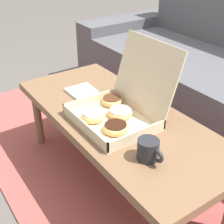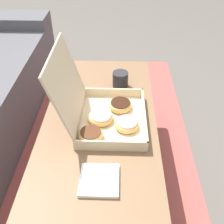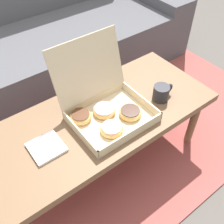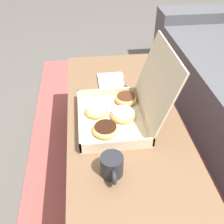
{
  "view_description": "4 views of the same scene",
  "coord_description": "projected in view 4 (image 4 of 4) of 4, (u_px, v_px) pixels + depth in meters",
  "views": [
    {
      "loc": [
        0.99,
        -0.84,
        1.13
      ],
      "look_at": [
        0.04,
        -0.18,
        0.45
      ],
      "focal_mm": 50.0,
      "sensor_mm": 36.0,
      "label": 1
    },
    {
      "loc": [
        -0.85,
        -0.21,
        1.17
      ],
      "look_at": [
        0.04,
        -0.18,
        0.45
      ],
      "focal_mm": 42.0,
      "sensor_mm": 36.0,
      "label": 2
    },
    {
      "loc": [
        -0.47,
        -0.85,
        1.31
      ],
      "look_at": [
        0.04,
        -0.18,
        0.45
      ],
      "focal_mm": 42.0,
      "sensor_mm": 36.0,
      "label": 3
    },
    {
      "loc": [
        0.91,
        -0.29,
        1.16
      ],
      "look_at": [
        0.04,
        -0.18,
        0.45
      ],
      "focal_mm": 42.0,
      "sensor_mm": 36.0,
      "label": 4
    }
  ],
  "objects": [
    {
      "name": "ground_plane",
      "position": [
        144.0,
        169.0,
        1.46
      ],
      "size": [
        12.0,
        12.0,
        0.0
      ],
      "primitive_type": "plane",
      "color": "#514C47"
    },
    {
      "name": "area_rug",
      "position": [
        196.0,
        163.0,
        1.48
      ],
      "size": [
        2.64,
        1.9,
        0.01
      ],
      "primitive_type": "cube",
      "color": "#994742",
      "rests_on": "ground_plane"
    },
    {
      "name": "coffee_table",
      "position": [
        123.0,
        121.0,
        1.22
      ],
      "size": [
        1.18,
        0.5,
        0.4
      ],
      "color": "brown",
      "rests_on": "ground_plane"
    },
    {
      "name": "pastry_box",
      "position": [
        121.0,
        109.0,
        1.14
      ],
      "size": [
        0.36,
        0.38,
        0.33
      ],
      "color": "beige",
      "rests_on": "coffee_table"
    },
    {
      "name": "coffee_mug",
      "position": [
        112.0,
        166.0,
        0.91
      ],
      "size": [
        0.12,
        0.08,
        0.08
      ],
      "color": "#232328",
      "rests_on": "coffee_table"
    },
    {
      "name": "napkin_stack",
      "position": [
        111.0,
        80.0,
        1.41
      ],
      "size": [
        0.14,
        0.14,
        0.01
      ],
      "color": "white",
      "rests_on": "coffee_table"
    }
  ]
}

